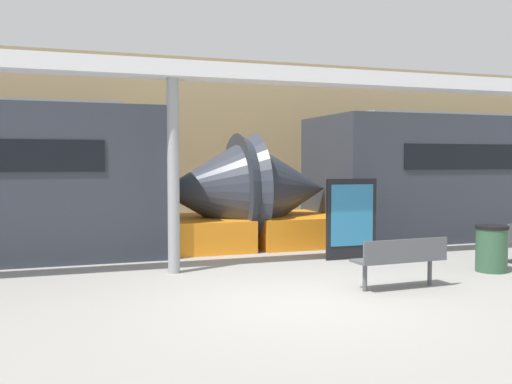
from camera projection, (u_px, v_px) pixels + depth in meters
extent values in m
plane|color=gray|center=(299.00, 302.00, 8.03)|extent=(60.00, 60.00, 0.00)
cube|color=tan|center=(176.00, 143.00, 16.53)|extent=(56.00, 0.20, 5.00)
cone|color=#2D333D|center=(281.00, 189.00, 13.67)|extent=(2.27, 2.63, 2.63)
cube|color=orange|center=(290.00, 229.00, 13.79)|extent=(2.04, 2.46, 0.70)
cone|color=#2D333D|center=(207.00, 190.00, 13.08)|extent=(2.27, 2.63, 2.63)
cube|color=orange|center=(199.00, 233.00, 13.07)|extent=(2.04, 2.46, 0.70)
cube|color=#4C4F54|center=(398.00, 259.00, 8.91)|extent=(1.53, 0.50, 0.04)
cube|color=#4C4F54|center=(406.00, 250.00, 8.72)|extent=(1.51, 0.10, 0.33)
cylinder|color=#4C4F54|center=(365.00, 277.00, 8.71)|extent=(0.07, 0.07, 0.43)
cylinder|color=#4C4F54|center=(430.00, 272.00, 9.14)|extent=(0.07, 0.07, 0.43)
cylinder|color=#4C4F54|center=(504.00, 252.00, 11.08)|extent=(0.07, 0.07, 0.43)
cylinder|color=#2D5138|center=(491.00, 250.00, 10.25)|extent=(0.55, 0.55, 0.77)
cylinder|color=black|center=(492.00, 227.00, 10.23)|extent=(0.57, 0.57, 0.06)
cube|color=black|center=(351.00, 219.00, 11.54)|extent=(1.11, 0.06, 1.64)
cube|color=teal|center=(352.00, 215.00, 11.50)|extent=(0.94, 0.01, 1.24)
cylinder|color=gray|center=(173.00, 176.00, 10.06)|extent=(0.21, 0.21, 3.45)
cube|color=silver|center=(173.00, 70.00, 9.96)|extent=(28.00, 0.60, 0.28)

